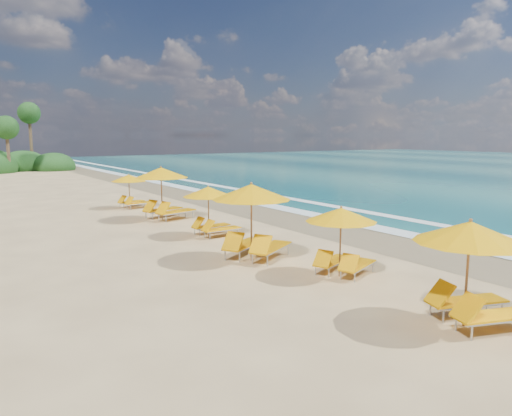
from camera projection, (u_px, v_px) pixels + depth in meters
ground at (256, 237)px, 19.70m from camera, size 160.00×160.00×0.00m
wet_sand at (328, 226)px, 21.91m from camera, size 4.00×160.00×0.01m
surf_foam at (369, 220)px, 23.40m from camera, size 4.00×160.00×0.01m
station_0 at (475, 266)px, 10.31m from camera, size 3.09×3.03×2.41m
station_1 at (343, 236)px, 14.10m from camera, size 2.74×2.69×2.13m
station_2 at (254, 216)px, 15.88m from camera, size 3.55×3.55×2.65m
station_3 at (212, 207)px, 19.68m from camera, size 2.34×2.17×2.14m
station_4 at (165, 189)px, 23.55m from camera, size 3.33×3.22×2.68m
station_5 at (132, 189)px, 27.32m from camera, size 2.41×2.31×2.00m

